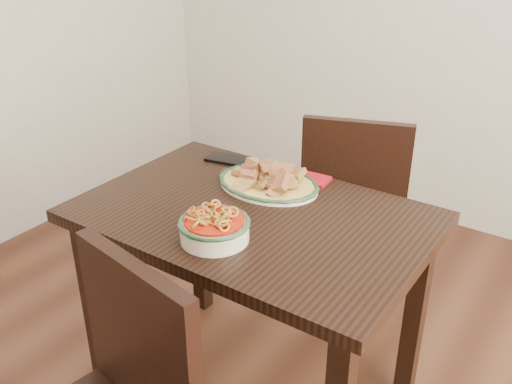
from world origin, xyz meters
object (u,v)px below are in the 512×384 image
Objects in this scene: chair_far at (354,201)px; smartphone at (227,159)px; noodle_bowl at (214,226)px; dining_table at (253,242)px; fish_plate at (268,175)px.

chair_far reaches higher than smartphone.
chair_far is 0.95m from noodle_bowl.
smartphone is at bearing 31.53° from chair_far.
fish_plate reaches higher than dining_table.
smartphone reaches higher than dining_table.
smartphone is (-0.35, -0.42, 0.26)m from chair_far.
dining_table is 0.72m from chair_far.
dining_table is at bearing -52.72° from smartphone.
chair_far is at bearing 79.90° from fish_plate.
chair_far is 0.60m from smartphone.
dining_table is 0.25m from noodle_bowl.
chair_far reaches higher than fish_plate.
chair_far is (0.04, 0.70, -0.14)m from dining_table.
dining_table is at bearing 67.85° from chair_far.
noodle_bowl is (-0.03, -0.90, 0.29)m from chair_far.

